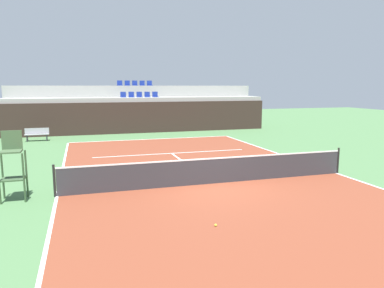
{
  "coord_description": "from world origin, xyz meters",
  "views": [
    {
      "loc": [
        -4.56,
        -12.18,
        3.57
      ],
      "look_at": [
        -0.2,
        2.0,
        1.2
      ],
      "focal_mm": 33.76,
      "sensor_mm": 36.0,
      "label": 1
    }
  ],
  "objects_px": {
    "tennis_ball_0": "(216,225)",
    "umpire_chair": "(12,163)",
    "tennis_net": "(213,170)",
    "player_bench": "(37,133)"
  },
  "relations": [
    {
      "from": "tennis_ball_0",
      "to": "umpire_chair",
      "type": "bearing_deg",
      "value": 143.2
    },
    {
      "from": "tennis_net",
      "to": "player_bench",
      "type": "height_order",
      "value": "tennis_net"
    },
    {
      "from": "tennis_net",
      "to": "player_bench",
      "type": "bearing_deg",
      "value": 118.91
    },
    {
      "from": "umpire_chair",
      "to": "player_bench",
      "type": "xyz_separation_m",
      "value": [
        -0.72,
        13.38,
        -0.68
      ]
    },
    {
      "from": "tennis_ball_0",
      "to": "player_bench",
      "type": "bearing_deg",
      "value": 109.17
    },
    {
      "from": "player_bench",
      "to": "umpire_chair",
      "type": "bearing_deg",
      "value": -86.91
    },
    {
      "from": "tennis_net",
      "to": "umpire_chair",
      "type": "height_order",
      "value": "umpire_chair"
    },
    {
      "from": "tennis_net",
      "to": "tennis_ball_0",
      "type": "distance_m",
      "value": 4.18
    },
    {
      "from": "tennis_net",
      "to": "player_bench",
      "type": "relative_size",
      "value": 7.39
    },
    {
      "from": "umpire_chair",
      "to": "tennis_ball_0",
      "type": "xyz_separation_m",
      "value": [
        5.31,
        -3.97,
        -1.14
      ]
    }
  ]
}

